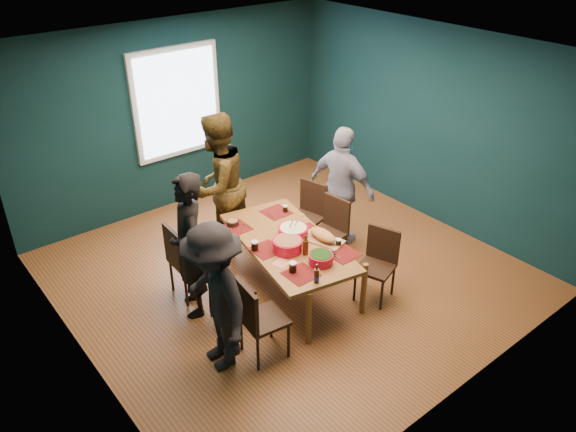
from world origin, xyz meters
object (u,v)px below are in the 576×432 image
Objects in this scene: chair_left_near at (256,315)px; cutting_board at (323,236)px; chair_left_far at (183,257)px; person_far_left at (189,246)px; bowl_herbs at (321,258)px; chair_right_near at (379,258)px; person_back at (217,186)px; person_near_left at (215,298)px; bowl_salad at (287,245)px; chair_left_mid at (226,286)px; person_right at (342,188)px; chair_right_mid at (331,226)px; chair_right_far at (309,210)px; dining_table at (287,245)px; bowl_dumpling at (293,232)px.

cutting_board is (1.23, 0.41, 0.23)m from chair_left_near.
chair_left_far is 0.55× the size of person_far_left.
person_far_left is at bearing 136.55° from bowl_herbs.
person_back reaches higher than chair_right_near.
person_near_left is 1.18m from bowl_salad.
person_far_left is at bearing 116.60° from chair_left_mid.
chair_left_near is 3.39× the size of bowl_herbs.
person_right is (1.34, -0.85, -0.12)m from person_back.
chair_left_near reaches higher than chair_right_mid.
chair_left_near is 0.48× the size of person_back.
chair_right_near is at bearing -100.50° from chair_right_mid.
chair_left_mid reaches higher than bowl_herbs.
person_far_left is (-1.87, -0.21, 0.31)m from chair_right_far.
cutting_board is at bearing 45.32° from bowl_herbs.
bowl_herbs is 0.44× the size of cutting_board.
chair_left_near reaches higher than bowl_herbs.
chair_right_mid is 2.66× the size of bowl_salad.
person_far_left is 2.75× the size of cutting_board.
person_right reaches higher than dining_table.
chair_left_near is 0.95m from bowl_herbs.
chair_left_mid is at bearing 89.75° from person_right.
chair_right_near is (1.74, -1.37, -0.04)m from chair_left_far.
cutting_board is at bearing -4.36° from chair_left_mid.
chair_right_mid is 1.02m from bowl_salad.
bowl_dumpling reaches higher than cutting_board.
dining_table is 7.35× the size of bowl_herbs.
person_far_left is at bearing 148.51° from bowl_salad.
chair_left_far reaches higher than chair_right_far.
person_right is at bearing 47.91° from chair_right_near.
chair_left_near is at bearing 24.84° from person_far_left.
chair_right_near reaches higher than dining_table.
chair_right_far reaches higher than bowl_herbs.
chair_left_far is 2.72× the size of bowl_dumpling.
person_back reaches higher than bowl_dumpling.
chair_right_mid is (-0.03, -0.46, -0.01)m from chair_right_far.
chair_right_mid is 1.03× the size of chair_right_near.
person_right reaches higher than cutting_board.
chair_right_far reaches higher than cutting_board.
chair_left_far reaches higher than chair_right_near.
person_far_left is at bearing 169.96° from dining_table.
chair_right_mid is 0.68m from cutting_board.
chair_right_far reaches higher than dining_table.
chair_right_far is 1.91m from person_far_left.
chair_left_mid reaches higher than dining_table.
bowl_salad is 0.54× the size of cutting_board.
chair_left_near is at bearing 68.76° from person_near_left.
bowl_herbs is (0.10, -1.82, -0.18)m from person_back.
chair_left_far is 1.09× the size of chair_right_near.
person_right is at bearing -4.59° from chair_left_far.
person_back is at bearing 73.99° from chair_left_near.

